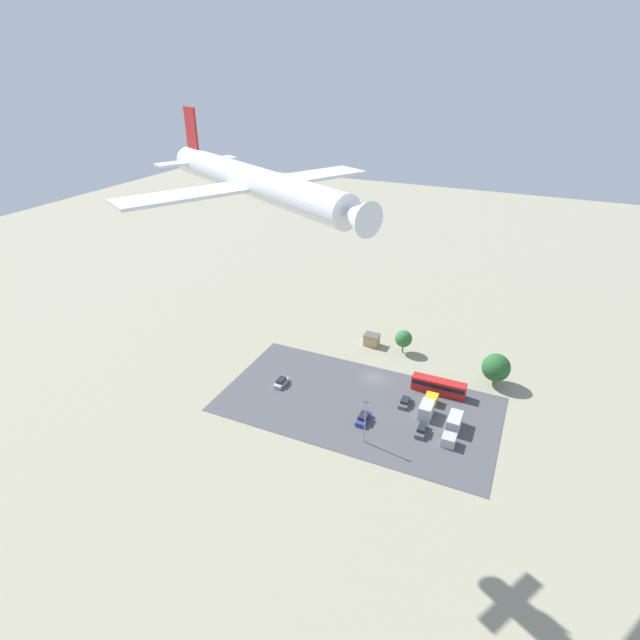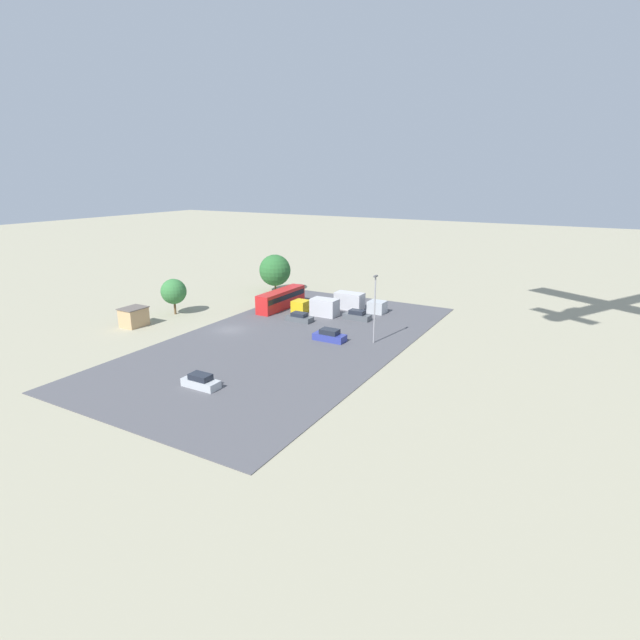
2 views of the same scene
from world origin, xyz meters
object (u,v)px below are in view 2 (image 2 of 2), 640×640
at_px(parked_car_3, 299,318).
at_px(bus, 281,299).
at_px(shed_building, 134,317).
at_px(parked_truck_0, 357,303).
at_px(parked_car_2, 201,382).
at_px(parked_truck_1, 318,307).
at_px(parked_car_0, 357,316).
at_px(parked_car_1, 330,336).

bearing_deg(parked_car_3, bus, 52.88).
bearing_deg(shed_building, parked_truck_0, 134.66).
distance_m(parked_car_2, parked_truck_0, 37.50).
relative_size(shed_building, parked_truck_1, 0.47).
bearing_deg(bus, parked_car_2, -70.65).
height_order(shed_building, parked_car_0, shed_building).
bearing_deg(parked_truck_0, parked_car_0, 25.83).
bearing_deg(parked_car_1, parked_car_3, 55.39).
bearing_deg(bus, parked_car_3, -37.12).
relative_size(bus, parked_car_0, 2.63).
height_order(parked_car_0, parked_truck_1, parked_truck_1).
relative_size(parked_car_2, parked_truck_1, 0.54).
xyz_separation_m(parked_car_2, parked_truck_0, (-37.49, 0.60, 0.67)).
xyz_separation_m(parked_car_3, parked_truck_0, (-10.69, 4.85, 0.71)).
height_order(parked_car_0, parked_car_3, parked_car_0).
relative_size(bus, parked_car_2, 2.68).
bearing_deg(parked_truck_0, bus, -65.71).
distance_m(bus, parked_car_0, 14.50).
bearing_deg(shed_building, parked_car_0, 125.26).
bearing_deg(parked_car_1, parked_car_0, 6.29).
bearing_deg(parked_truck_0, shed_building, -45.34).
height_order(shed_building, parked_car_2, shed_building).
bearing_deg(parked_car_3, parked_truck_0, -24.37).
distance_m(parked_car_1, parked_car_3, 10.54).
relative_size(parked_car_2, parked_truck_0, 0.48).
distance_m(bus, parked_truck_0, 13.05).
relative_size(parked_car_3, parked_truck_0, 0.47).
distance_m(shed_building, parked_car_2, 27.75).
bearing_deg(bus, shed_building, -124.43).
bearing_deg(parked_car_3, parked_truck_1, -6.14).
height_order(parked_car_0, parked_truck_0, parked_truck_0).
relative_size(parked_car_0, parked_car_1, 0.96).
height_order(bus, parked_truck_1, bus).
xyz_separation_m(parked_car_0, parked_car_3, (5.37, -7.42, -0.06)).
distance_m(parked_car_3, parked_truck_0, 11.76).
height_order(parked_car_3, parked_truck_1, parked_truck_1).
xyz_separation_m(parked_car_3, parked_truck_1, (-4.82, 0.52, 0.70)).
bearing_deg(parked_car_0, shed_building, -54.74).
bearing_deg(parked_car_2, bus, -160.65).
bearing_deg(parked_car_3, parked_car_2, -171.00).
bearing_deg(shed_building, parked_car_1, 106.12).
relative_size(bus, parked_car_1, 2.53).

